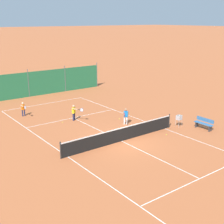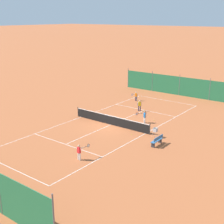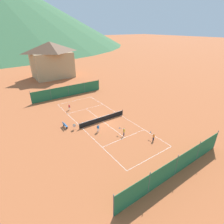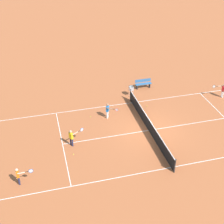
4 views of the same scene
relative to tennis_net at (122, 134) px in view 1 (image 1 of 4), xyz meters
The scene contains 12 objects.
ground_plane 0.50m from the tennis_net, ahead, with size 600.00×600.00×0.00m, color #B25B33.
court_line_markings 0.50m from the tennis_net, ahead, with size 8.25×23.85×0.01m.
tennis_net is the anchor object (origin of this frame).
windscreen_fence_near 15.52m from the tennis_net, 90.00° to the right, with size 17.28×0.08×2.90m.
player_near_baseline 9.80m from the tennis_net, 71.66° to the right, with size 0.41×1.01×1.19m.
player_far_baseline 5.75m from the tennis_net, 87.30° to the right, with size 0.52×1.08×1.29m.
player_far_service 3.48m from the tennis_net, 133.71° to the right, with size 0.89×0.84×1.28m.
tennis_ball_by_net_left 3.41m from the tennis_net, 162.32° to the left, with size 0.07×0.07×0.07m, color #CCE033.
tennis_ball_mid_court 5.98m from the tennis_net, 77.38° to the right, with size 0.07×0.07×0.07m, color #CCE033.
tennis_ball_service_box 4.78m from the tennis_net, 126.62° to the right, with size 0.07×0.07×0.07m, color #CCE033.
ball_hopper 5.30m from the tennis_net, behind, with size 0.36×0.36×0.89m.
courtside_bench 6.59m from the tennis_net, 164.18° to the left, with size 0.36×1.50×0.84m.
Camera 1 is at (12.19, 15.12, 7.86)m, focal length 50.00 mm.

